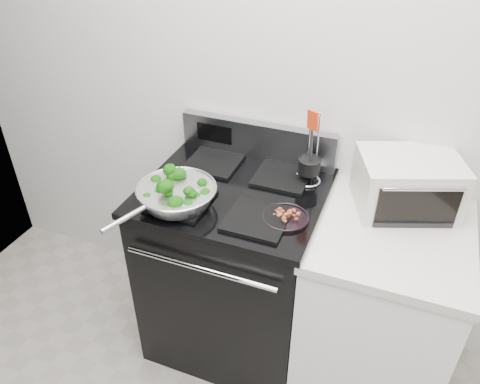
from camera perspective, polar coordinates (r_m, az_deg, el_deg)
The scene contains 8 objects.
back_wall at distance 2.07m, azimuth 10.71°, elevation 12.80°, with size 4.00×0.02×2.70m, color silver.
gas_range at distance 2.33m, azimuth -0.67°, elevation -9.09°, with size 0.79×0.69×1.13m.
counter at distance 2.26m, azimuth 16.14°, elevation -13.66°, with size 0.62×0.68×0.92m.
skillet at distance 1.93m, azimuth -7.78°, elevation -0.26°, with size 0.33×0.51×0.07m.
broccoli_pile at distance 1.92m, azimuth -7.77°, elevation 0.24°, with size 0.26×0.26×0.09m, color black, non-canonical shape.
bacon_plate at distance 1.87m, azimuth 5.56°, elevation -2.85°, with size 0.19×0.19×0.04m.
utensil_holder at distance 2.08m, azimuth 8.40°, elevation 2.72°, with size 0.11×0.11×0.35m.
toaster_oven at distance 2.04m, azimuth 19.68°, elevation 1.02°, with size 0.48×0.42×0.23m.
Camera 1 is at (0.34, -0.15, 2.09)m, focal length 35.00 mm.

